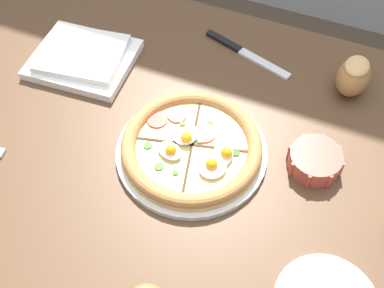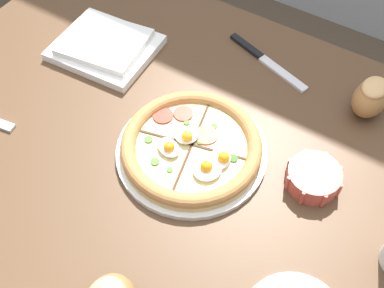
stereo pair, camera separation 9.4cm
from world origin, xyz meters
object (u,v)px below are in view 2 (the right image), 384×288
pizza (192,147)px  knife_spare (266,61)px  dining_table (177,173)px  ramekin_bowl (314,177)px  napkin_folded (105,46)px  bread_piece_mid (371,97)px

pizza → knife_spare: 0.31m
dining_table → knife_spare: 0.33m
dining_table → pizza: (0.04, 0.00, 0.12)m
ramekin_bowl → napkin_folded: bearing=171.8°
dining_table → ramekin_bowl: size_ratio=11.34×
knife_spare → bread_piece_mid: bearing=13.1°
napkin_folded → bread_piece_mid: (0.59, 0.15, 0.03)m
bread_piece_mid → pizza: bearing=-131.1°
ramekin_bowl → knife_spare: (-0.22, 0.25, -0.02)m
napkin_folded → bread_piece_mid: size_ratio=2.37×
ramekin_bowl → knife_spare: bearing=131.9°
dining_table → pizza: 0.13m
pizza → napkin_folded: 0.36m
bread_piece_mid → ramekin_bowl: bearing=-95.7°
dining_table → bread_piece_mid: size_ratio=12.41×
dining_table → napkin_folded: napkin_folded is taller
dining_table → ramekin_bowl: (0.27, 0.06, 0.12)m
pizza → napkin_folded: pizza is taller
napkin_folded → dining_table: bearing=-26.3°
pizza → bread_piece_mid: 0.39m
ramekin_bowl → napkin_folded: 0.57m
ramekin_bowl → bread_piece_mid: (0.02, 0.23, 0.02)m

